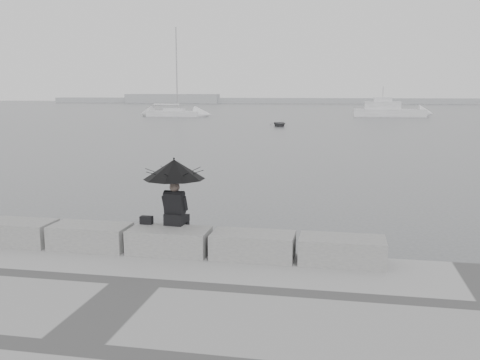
% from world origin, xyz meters
% --- Properties ---
extents(ground, '(360.00, 360.00, 0.00)m').
position_xyz_m(ground, '(0.00, 0.00, 0.00)').
color(ground, '#474A4C').
rests_on(ground, ground).
extents(stone_block_far_left, '(1.60, 0.80, 0.50)m').
position_xyz_m(stone_block_far_left, '(-3.40, -0.45, 0.75)').
color(stone_block_far_left, slate).
rests_on(stone_block_far_left, promenade).
extents(stone_block_left, '(1.60, 0.80, 0.50)m').
position_xyz_m(stone_block_left, '(-1.70, -0.45, 0.75)').
color(stone_block_left, slate).
rests_on(stone_block_left, promenade).
extents(stone_block_centre, '(1.60, 0.80, 0.50)m').
position_xyz_m(stone_block_centre, '(0.00, -0.45, 0.75)').
color(stone_block_centre, slate).
rests_on(stone_block_centre, promenade).
extents(stone_block_right, '(1.60, 0.80, 0.50)m').
position_xyz_m(stone_block_right, '(1.70, -0.45, 0.75)').
color(stone_block_right, slate).
rests_on(stone_block_right, promenade).
extents(stone_block_far_right, '(1.60, 0.80, 0.50)m').
position_xyz_m(stone_block_far_right, '(3.40, -0.45, 0.75)').
color(stone_block_far_right, slate).
rests_on(stone_block_far_right, promenade).
extents(seated_person, '(1.26, 1.26, 1.39)m').
position_xyz_m(seated_person, '(0.01, -0.08, 2.02)').
color(seated_person, black).
rests_on(seated_person, stone_block_centre).
extents(bag, '(0.25, 0.14, 0.16)m').
position_xyz_m(bag, '(-0.59, -0.15, 1.08)').
color(bag, black).
rests_on(bag, stone_block_centre).
extents(distant_landmass, '(180.00, 8.00, 2.80)m').
position_xyz_m(distant_landmass, '(-8.14, 154.51, 0.90)').
color(distant_landmass, '#999C9E').
rests_on(distant_landmass, ground).
extents(sailboat_left, '(8.11, 2.84, 12.90)m').
position_xyz_m(sailboat_left, '(-21.35, 65.83, 0.52)').
color(sailboat_left, white).
rests_on(sailboat_left, ground).
extents(motor_cruiser, '(10.29, 2.90, 4.50)m').
position_xyz_m(motor_cruiser, '(9.84, 71.37, 0.89)').
color(motor_cruiser, white).
rests_on(motor_cruiser, ground).
extents(dinghy, '(3.08, 1.82, 0.49)m').
position_xyz_m(dinghy, '(-3.45, 46.84, 0.24)').
color(dinghy, slate).
rests_on(dinghy, ground).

